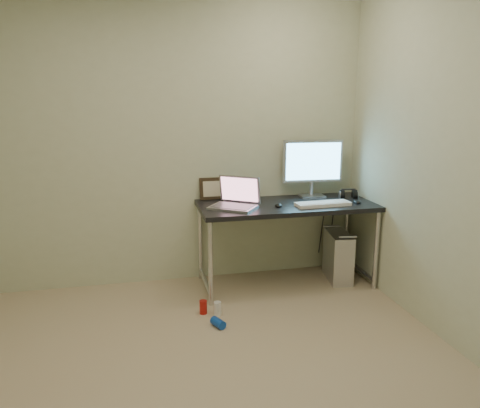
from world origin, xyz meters
The scene contains 17 objects.
floor centered at (0.00, 0.00, 0.00)m, with size 3.50×3.50×0.00m, color tan.
wall_back centered at (0.00, 1.75, 1.25)m, with size 3.50×0.02×2.50m, color beige.
desk centered at (0.98, 1.41, 0.67)m, with size 1.54×0.67×0.75m.
tower_computer centered at (1.49, 1.41, 0.22)m, with size 0.25×0.45×0.47m.
cable_a centered at (1.44, 1.70, 0.40)m, with size 0.01×0.01×0.70m, color black.
cable_b centered at (1.53, 1.68, 0.38)m, with size 0.01×0.01×0.72m, color black.
can_red centered at (0.16, 0.97, 0.05)m, with size 0.06×0.06×0.11m, color #AE1711.
can_white centered at (0.27, 0.92, 0.05)m, with size 0.06×0.06×0.11m, color white.
can_blue centered at (0.24, 0.73, 0.03)m, with size 0.07×0.07×0.12m, color #1244B5.
laptop centered at (0.51, 1.38, 0.81)m, with size 0.48×0.46×0.26m.
monitor centered at (1.30, 1.63, 1.06)m, with size 0.57×0.18×0.53m.
keyboard centered at (1.26, 1.27, 0.76)m, with size 0.48×0.16×0.03m, color white.
mouse_right centered at (1.59, 1.28, 0.77)m, with size 0.06×0.10×0.04m, color black.
mouse_left centered at (0.87, 1.32, 0.77)m, with size 0.06×0.10×0.03m, color black.
headphones centered at (1.61, 1.51, 0.78)m, with size 0.18×0.10×0.11m.
picture_frame centered at (0.38, 1.72, 0.85)m, with size 0.25×0.03×0.20m, color black.
webcam centered at (0.55, 1.66, 0.84)m, with size 0.05×0.04×0.12m.
Camera 1 is at (-0.31, -2.40, 1.67)m, focal length 35.00 mm.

